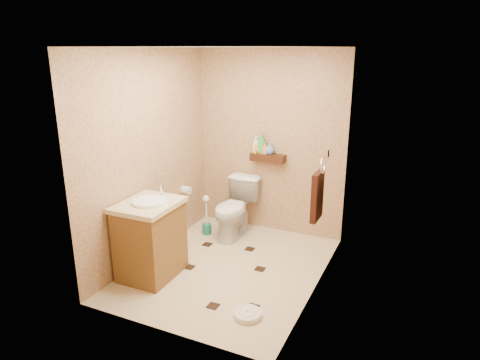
% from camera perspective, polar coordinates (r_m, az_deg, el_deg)
% --- Properties ---
extents(ground, '(2.50, 2.50, 0.00)m').
position_cam_1_polar(ground, '(4.96, -1.51, -11.63)').
color(ground, beige).
rests_on(ground, ground).
extents(wall_back, '(2.00, 0.04, 2.40)m').
position_cam_1_polar(wall_back, '(5.62, 4.05, 4.94)').
color(wall_back, tan).
rests_on(wall_back, ground).
extents(wall_front, '(2.00, 0.04, 2.40)m').
position_cam_1_polar(wall_front, '(3.48, -10.81, -3.12)').
color(wall_front, tan).
rests_on(wall_front, ground).
extents(wall_left, '(0.04, 2.50, 2.40)m').
position_cam_1_polar(wall_left, '(5.01, -11.95, 3.10)').
color(wall_left, tan).
rests_on(wall_left, ground).
extents(wall_right, '(0.04, 2.50, 2.40)m').
position_cam_1_polar(wall_right, '(4.17, 10.78, 0.31)').
color(wall_right, tan).
rests_on(wall_right, ground).
extents(ceiling, '(2.00, 2.50, 0.02)m').
position_cam_1_polar(ceiling, '(4.34, -1.77, 17.33)').
color(ceiling, silver).
rests_on(ceiling, wall_back).
extents(wall_shelf, '(0.46, 0.14, 0.10)m').
position_cam_1_polar(wall_shelf, '(5.58, 3.72, 2.98)').
color(wall_shelf, '#3C2010').
rests_on(wall_shelf, wall_back).
extents(floor_accents, '(1.18, 1.38, 0.01)m').
position_cam_1_polar(floor_accents, '(4.89, -1.56, -12.04)').
color(floor_accents, black).
rests_on(floor_accents, ground).
extents(toilet, '(0.45, 0.76, 0.76)m').
position_cam_1_polar(toilet, '(5.60, -0.74, -3.81)').
color(toilet, white).
rests_on(toilet, ground).
extents(vanity, '(0.58, 0.70, 0.97)m').
position_cam_1_polar(vanity, '(4.73, -11.84, -7.60)').
color(vanity, brown).
rests_on(vanity, ground).
extents(bathroom_scale, '(0.33, 0.33, 0.05)m').
position_cam_1_polar(bathroom_scale, '(4.16, 1.01, -17.44)').
color(bathroom_scale, white).
rests_on(bathroom_scale, ground).
extents(toilet_brush, '(0.12, 0.12, 0.54)m').
position_cam_1_polar(toilet_brush, '(5.74, -4.48, -5.40)').
color(toilet_brush, '#1B6C63').
rests_on(toilet_brush, ground).
extents(towel_ring, '(0.12, 0.30, 0.76)m').
position_cam_1_polar(towel_ring, '(4.50, 10.32, -1.81)').
color(towel_ring, silver).
rests_on(towel_ring, wall_right).
extents(toilet_paper, '(0.12, 0.11, 0.12)m').
position_cam_1_polar(toilet_paper, '(5.66, -7.21, -1.35)').
color(toilet_paper, white).
rests_on(toilet_paper, wall_left).
extents(bottle_a, '(0.09, 0.09, 0.23)m').
position_cam_1_polar(bottle_a, '(5.61, 2.14, 4.77)').
color(bottle_a, white).
rests_on(bottle_a, wall_shelf).
extents(bottle_b, '(0.10, 0.10, 0.17)m').
position_cam_1_polar(bottle_b, '(5.61, 2.14, 4.49)').
color(bottle_b, yellow).
rests_on(bottle_b, wall_shelf).
extents(bottle_c, '(0.12, 0.12, 0.13)m').
position_cam_1_polar(bottle_c, '(5.61, 2.36, 4.28)').
color(bottle_c, orange).
rests_on(bottle_c, wall_shelf).
extents(bottle_d, '(0.15, 0.15, 0.28)m').
position_cam_1_polar(bottle_d, '(5.57, 2.85, 4.98)').
color(bottle_d, green).
rests_on(bottle_d, wall_shelf).
extents(bottle_e, '(0.08, 0.08, 0.16)m').
position_cam_1_polar(bottle_e, '(5.57, 3.33, 4.33)').
color(bottle_e, '#D48646').
rests_on(bottle_e, wall_shelf).
extents(bottle_f, '(0.17, 0.17, 0.15)m').
position_cam_1_polar(bottle_f, '(5.55, 3.97, 4.22)').
color(bottle_f, '#5786DB').
rests_on(bottle_f, wall_shelf).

